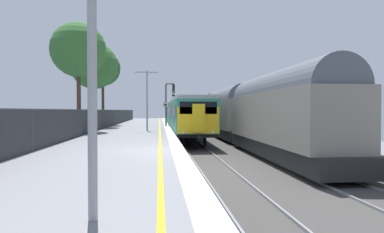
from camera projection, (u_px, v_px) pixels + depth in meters
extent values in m
cube|color=gray|center=(107.00, 163.00, 13.36)|extent=(6.40, 110.00, 1.00)
cube|color=silver|center=(178.00, 150.00, 13.63)|extent=(0.60, 110.00, 0.01)
cube|color=yellow|center=(160.00, 150.00, 13.56)|extent=(0.12, 110.00, 0.01)
cube|color=#423F3D|center=(311.00, 174.00, 14.23)|extent=(11.00, 110.00, 0.20)
cube|color=gray|center=(201.00, 173.00, 13.75)|extent=(0.07, 110.00, 0.08)
cube|color=gray|center=(235.00, 172.00, 13.89)|extent=(0.07, 110.00, 0.08)
cube|color=gray|center=(293.00, 171.00, 14.15)|extent=(0.07, 110.00, 0.08)
cube|color=gray|center=(325.00, 170.00, 14.29)|extent=(0.07, 110.00, 0.08)
cube|color=#2D846B|center=(186.00, 114.00, 30.95)|extent=(2.80, 20.23, 2.30)
cube|color=black|center=(186.00, 128.00, 30.97)|extent=(2.64, 19.63, 0.25)
cube|color=#999E9E|center=(186.00, 101.00, 30.92)|extent=(2.68, 20.23, 0.24)
cube|color=black|center=(171.00, 111.00, 30.80)|extent=(0.02, 18.63, 0.84)
cube|color=teal|center=(173.00, 117.00, 25.78)|extent=(0.03, 1.10, 1.90)
cube|color=teal|center=(169.00, 115.00, 35.84)|extent=(0.03, 1.10, 1.90)
cylinder|color=black|center=(183.00, 140.00, 23.43)|extent=(0.12, 0.84, 0.84)
cylinder|color=black|center=(205.00, 140.00, 23.58)|extent=(0.12, 0.84, 0.84)
cylinder|color=black|center=(174.00, 129.00, 38.38)|extent=(0.12, 0.84, 0.84)
cylinder|color=black|center=(187.00, 129.00, 38.53)|extent=(0.12, 0.84, 0.84)
cube|color=#2D846B|center=(175.00, 113.00, 51.67)|extent=(2.80, 20.23, 2.30)
cube|color=black|center=(175.00, 121.00, 51.69)|extent=(2.64, 19.63, 0.25)
cube|color=#999E9E|center=(175.00, 105.00, 51.64)|extent=(2.68, 20.23, 0.24)
cube|color=black|center=(166.00, 111.00, 51.52)|extent=(0.02, 18.63, 0.84)
cube|color=teal|center=(167.00, 114.00, 46.50)|extent=(0.03, 1.10, 1.90)
cube|color=teal|center=(166.00, 113.00, 56.56)|extent=(0.03, 1.10, 1.90)
cylinder|color=black|center=(172.00, 126.00, 44.15)|extent=(0.12, 0.84, 0.84)
cylinder|color=black|center=(184.00, 126.00, 44.30)|extent=(0.12, 0.84, 0.84)
cylinder|color=black|center=(169.00, 122.00, 59.10)|extent=(0.12, 0.84, 0.84)
cylinder|color=black|center=(178.00, 122.00, 59.25)|extent=(0.12, 0.84, 0.84)
cube|color=yellow|center=(198.00, 120.00, 20.93)|extent=(2.70, 0.10, 1.70)
cube|color=black|center=(198.00, 108.00, 20.90)|extent=(2.40, 0.08, 0.80)
cube|color=yellow|center=(199.00, 118.00, 20.79)|extent=(0.80, 0.24, 1.80)
cylinder|color=white|center=(184.00, 132.00, 20.79)|extent=(0.18, 0.06, 0.18)
cylinder|color=white|center=(213.00, 132.00, 20.98)|extent=(0.18, 0.06, 0.18)
cylinder|color=black|center=(199.00, 136.00, 20.66)|extent=(0.20, 0.35, 0.20)
cube|color=black|center=(175.00, 103.00, 51.64)|extent=(0.60, 0.90, 0.20)
cube|color=#232326|center=(281.00, 148.00, 17.54)|extent=(2.30, 13.11, 0.79)
cube|color=gray|center=(281.00, 117.00, 17.51)|extent=(2.60, 12.31, 2.56)
cylinder|color=#515660|center=(281.00, 93.00, 17.48)|extent=(2.39, 11.91, 2.39)
cylinder|color=black|center=(304.00, 165.00, 12.93)|extent=(0.12, 0.84, 0.84)
cylinder|color=black|center=(342.00, 164.00, 13.09)|extent=(0.12, 0.84, 0.84)
cylinder|color=black|center=(245.00, 142.00, 22.00)|extent=(0.12, 0.84, 0.84)
cylinder|color=black|center=(267.00, 142.00, 22.15)|extent=(0.12, 0.84, 0.84)
cube|color=#232326|center=(227.00, 132.00, 31.38)|extent=(2.30, 13.11, 0.79)
cube|color=gray|center=(227.00, 114.00, 31.35)|extent=(2.60, 12.31, 2.56)
cylinder|color=#515660|center=(227.00, 101.00, 31.33)|extent=(2.39, 11.91, 2.39)
cylinder|color=black|center=(229.00, 137.00, 26.77)|extent=(0.12, 0.84, 0.84)
cylinder|color=black|center=(248.00, 137.00, 26.93)|extent=(0.12, 0.84, 0.84)
cylinder|color=black|center=(212.00, 130.00, 35.84)|extent=(0.12, 0.84, 0.84)
cylinder|color=black|center=(226.00, 130.00, 35.99)|extent=(0.12, 0.84, 0.84)
cube|color=#232326|center=(207.00, 125.00, 45.22)|extent=(2.30, 13.11, 0.79)
cube|color=gray|center=(207.00, 113.00, 45.19)|extent=(2.60, 12.31, 2.56)
cylinder|color=#515660|center=(207.00, 104.00, 45.17)|extent=(2.39, 11.91, 2.39)
cylinder|color=black|center=(206.00, 128.00, 40.62)|extent=(0.12, 0.84, 0.84)
cylinder|color=black|center=(218.00, 128.00, 40.77)|extent=(0.12, 0.84, 0.84)
cylinder|color=black|center=(197.00, 125.00, 49.68)|extent=(0.12, 0.84, 0.84)
cylinder|color=black|center=(207.00, 125.00, 49.84)|extent=(0.12, 0.84, 0.84)
cylinder|color=#47474C|center=(166.00, 104.00, 36.70)|extent=(0.18, 0.18, 4.64)
cube|color=#47474C|center=(170.00, 84.00, 36.70)|extent=(0.90, 0.12, 0.12)
cube|color=black|center=(174.00, 89.00, 36.75)|extent=(0.28, 0.20, 1.00)
cylinder|color=black|center=(174.00, 86.00, 36.63)|extent=(0.16, 0.04, 0.16)
cylinder|color=black|center=(174.00, 89.00, 36.63)|extent=(0.16, 0.04, 0.16)
cylinder|color=#19D83F|center=(174.00, 92.00, 36.64)|extent=(0.16, 0.04, 0.16)
cube|color=black|center=(174.00, 95.00, 36.77)|extent=(0.32, 0.16, 0.24)
cylinder|color=#59595B|center=(166.00, 116.00, 33.67)|extent=(0.08, 0.08, 2.18)
cylinder|color=black|center=(166.00, 105.00, 33.64)|extent=(0.59, 0.02, 0.59)
cylinder|color=silver|center=(166.00, 105.00, 33.63)|extent=(0.56, 0.02, 0.56)
cube|color=black|center=(166.00, 105.00, 33.62)|extent=(0.24, 0.01, 0.18)
cylinder|color=#93999E|center=(92.00, 59.00, 4.88)|extent=(0.14, 0.14, 4.86)
cylinder|color=#93999E|center=(147.00, 101.00, 26.39)|extent=(0.14, 0.14, 4.83)
cube|color=#93999E|center=(153.00, 72.00, 26.39)|extent=(0.90, 0.08, 0.08)
cylinder|color=silver|center=(158.00, 73.00, 26.44)|extent=(0.20, 0.20, 0.18)
cube|color=#93999E|center=(141.00, 72.00, 26.30)|extent=(0.90, 0.08, 0.08)
cylinder|color=silver|center=(136.00, 73.00, 26.26)|extent=(0.20, 0.20, 0.18)
cube|color=#282B2D|center=(32.00, 131.00, 13.04)|extent=(0.03, 99.00, 1.69)
cube|color=#38383D|center=(31.00, 109.00, 13.02)|extent=(0.06, 99.00, 0.06)
cylinder|color=#38383D|center=(32.00, 131.00, 13.04)|extent=(0.07, 0.07, 1.69)
cylinder|color=#38383D|center=(92.00, 121.00, 24.67)|extent=(0.07, 0.07, 1.69)
cylinder|color=#38383D|center=(114.00, 118.00, 36.30)|extent=(0.07, 0.07, 1.69)
cylinder|color=#38383D|center=(125.00, 116.00, 47.93)|extent=(0.07, 0.07, 1.69)
cylinder|color=#38383D|center=(132.00, 115.00, 59.55)|extent=(0.07, 0.07, 1.69)
cylinder|color=#473323|center=(94.00, 103.00, 32.47)|extent=(0.35, 0.35, 4.83)
sphere|color=#33662D|center=(94.00, 66.00, 32.40)|extent=(4.64, 4.64, 4.64)
sphere|color=#33662D|center=(97.00, 71.00, 32.49)|extent=(3.03, 3.03, 3.03)
cylinder|color=#473323|center=(79.00, 98.00, 25.80)|extent=(0.32, 0.32, 5.24)
sphere|color=#33662D|center=(78.00, 50.00, 25.72)|extent=(4.30, 4.30, 4.30)
sphere|color=#33662D|center=(75.00, 57.00, 25.90)|extent=(3.07, 3.07, 3.07)
cylinder|color=#473323|center=(103.00, 101.00, 37.12)|extent=(0.30, 0.30, 5.34)
sphere|color=#285628|center=(103.00, 68.00, 37.05)|extent=(3.96, 3.96, 3.96)
sphere|color=#285628|center=(99.00, 72.00, 36.74)|extent=(2.43, 2.43, 2.43)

